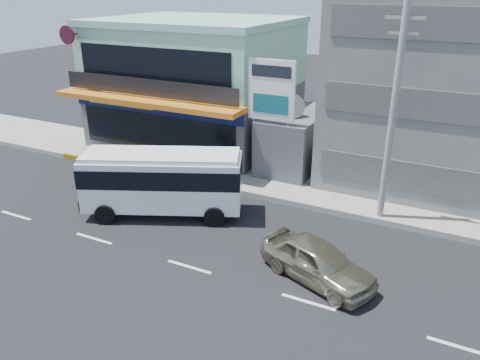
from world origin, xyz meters
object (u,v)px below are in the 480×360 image
billboard (271,98)px  utility_pole_near (393,116)px  minibus (162,178)px  sedan (317,261)px  shop_building (197,86)px  motorcycle_rider (194,177)px  satellite_dish (291,116)px

billboard → utility_pole_near: size_ratio=0.69×
minibus → sedan: (8.41, -1.97, -1.08)m
utility_pole_near → minibus: bearing=-157.8°
shop_building → sedan: 18.14m
sedan → motorcycle_rider: bearing=80.4°
utility_pole_near → shop_building: bearing=154.9°
shop_building → billboard: shop_building is taller
billboard → sedan: (5.30, -7.70, -4.13)m
motorcycle_rider → shop_building: bearing=119.2°
shop_building → billboard: bearing=-32.3°
utility_pole_near → sedan: size_ratio=2.13×
shop_building → utility_pole_near: size_ratio=1.24×
satellite_dish → sedan: 11.00m
satellite_dish → motorcycle_rider: satellite_dish is taller
motorcycle_rider → utility_pole_near: bearing=3.4°
utility_pole_near → satellite_dish: bearing=149.0°
shop_building → motorcycle_rider: size_ratio=6.29×
satellite_dish → motorcycle_rider: size_ratio=0.76×
billboard → motorcycle_rider: (-3.50, -2.40, -4.28)m
utility_pole_near → motorcycle_rider: (-10.00, -0.60, -4.50)m
satellite_dish → utility_pole_near: size_ratio=0.15×
shop_building → motorcycle_rider: bearing=-60.8°
shop_building → sedan: (12.80, -12.45, -3.20)m
billboard → sedan: billboard is taller
motorcycle_rider → satellite_dish: bearing=46.4°
shop_building → minibus: bearing=-67.3°
satellite_dish → billboard: 2.31m
billboard → minibus: size_ratio=0.88×
billboard → sedan: size_ratio=1.47×
satellite_dish → billboard: size_ratio=0.22×
utility_pole_near → sedan: utility_pole_near is taller
utility_pole_near → motorcycle_rider: bearing=-176.6°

